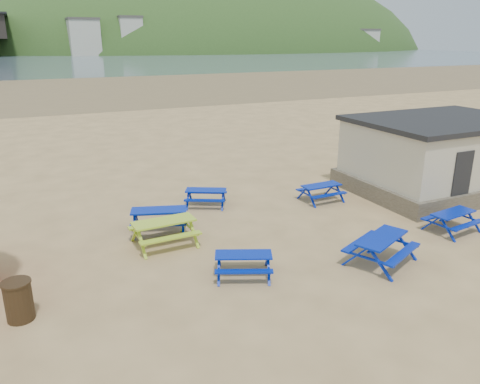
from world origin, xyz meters
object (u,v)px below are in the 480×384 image
picnic_table_yellow (164,233)px  picnic_table_blue_b (206,198)px  picnic_table_blue_a (159,220)px  amenity_block (439,155)px  litter_bin (19,300)px

picnic_table_yellow → picnic_table_blue_b: bearing=46.4°
picnic_table_blue_a → picnic_table_blue_b: size_ratio=1.13×
picnic_table_blue_a → picnic_table_yellow: 1.20m
picnic_table_blue_b → amenity_block: amenity_block is taller
picnic_table_blue_b → picnic_table_yellow: bearing=-103.5°
picnic_table_blue_a → picnic_table_yellow: picnic_table_yellow is taller
litter_bin → amenity_block: size_ratio=0.14×
amenity_block → picnic_table_yellow: bearing=-177.0°
picnic_table_blue_b → amenity_block: bearing=15.0°
picnic_table_blue_a → amenity_block: 12.44m
picnic_table_blue_b → picnic_table_yellow: (-2.55, -2.91, 0.08)m
litter_bin → amenity_block: 17.19m
picnic_table_blue_a → litter_bin: size_ratio=2.25×
picnic_table_blue_b → litter_bin: size_ratio=2.00×
picnic_table_blue_a → litter_bin: (-4.47, -3.86, 0.12)m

